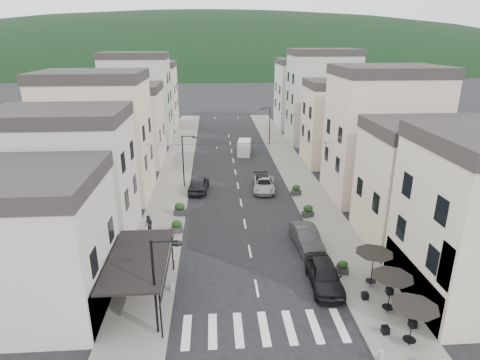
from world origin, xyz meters
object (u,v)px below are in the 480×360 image
(parked_car_e, at_px, (199,184))
(pedestrian_a, at_px, (139,243))
(pedestrian_b, at_px, (149,225))
(delivery_van, at_px, (244,147))
(parked_car_d, at_px, (264,184))
(parked_car_c, at_px, (264,184))
(parked_car_a, at_px, (324,275))
(parked_car_b, at_px, (306,238))

(parked_car_e, distance_m, pedestrian_a, 14.17)
(parked_car_e, height_order, pedestrian_b, pedestrian_b)
(parked_car_e, relative_size, delivery_van, 1.06)
(parked_car_d, height_order, parked_car_e, parked_car_e)
(pedestrian_a, distance_m, pedestrian_b, 3.44)
(parked_car_c, relative_size, delivery_van, 1.08)
(parked_car_c, xyz_separation_m, pedestrian_b, (-11.17, -9.82, 0.23))
(parked_car_e, bearing_deg, pedestrian_a, 78.80)
(delivery_van, bearing_deg, parked_car_a, -77.23)
(parked_car_c, relative_size, pedestrian_a, 2.71)
(parked_car_e, bearing_deg, pedestrian_b, 74.76)
(delivery_van, xyz_separation_m, pedestrian_a, (-10.43, -28.28, 0.00))
(parked_car_a, height_order, pedestrian_a, pedestrian_a)
(pedestrian_a, bearing_deg, parked_car_c, 26.22)
(pedestrian_a, height_order, pedestrian_b, pedestrian_a)
(parked_car_a, bearing_deg, delivery_van, 97.00)
(parked_car_b, bearing_deg, pedestrian_b, 162.73)
(parked_car_c, bearing_deg, parked_car_a, -78.01)
(parked_car_a, bearing_deg, pedestrian_a, 161.18)
(parked_car_d, bearing_deg, pedestrian_a, -131.88)
(pedestrian_a, bearing_deg, parked_car_b, -21.43)
(delivery_van, distance_m, pedestrian_a, 30.15)
(pedestrian_b, bearing_deg, pedestrian_a, -53.67)
(parked_car_a, height_order, parked_car_c, parked_car_a)
(parked_car_c, height_order, parked_car_e, parked_car_e)
(parked_car_d, xyz_separation_m, delivery_van, (-1.01, 14.86, 0.34))
(delivery_van, bearing_deg, parked_car_e, -104.84)
(pedestrian_a, bearing_deg, parked_car_d, 26.60)
(parked_car_a, bearing_deg, parked_car_c, 97.80)
(parked_car_a, distance_m, pedestrian_a, 14.19)
(parked_car_a, distance_m, parked_car_e, 20.67)
(parked_car_d, distance_m, delivery_van, 14.90)
(parked_car_b, xyz_separation_m, pedestrian_a, (-13.24, -0.35, 0.23))
(parked_car_e, bearing_deg, delivery_van, -106.61)
(parked_car_a, height_order, parked_car_b, parked_car_a)
(parked_car_c, bearing_deg, parked_car_d, 96.38)
(parked_car_a, xyz_separation_m, parked_car_b, (0.00, 5.44, -0.04))
(parked_car_a, distance_m, delivery_van, 33.49)
(parked_car_d, relative_size, pedestrian_a, 2.61)
(parked_car_d, relative_size, delivery_van, 1.04)
(parked_car_d, bearing_deg, pedestrian_b, -139.60)
(parked_car_a, xyz_separation_m, parked_car_c, (-1.80, 18.33, -0.16))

